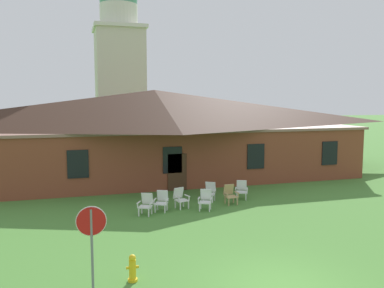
% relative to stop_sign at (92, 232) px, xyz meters
% --- Properties ---
extents(brick_building, '(26.62, 10.40, 5.77)m').
position_rel_stop_sign_xyz_m(brick_building, '(4.93, 16.26, 1.25)').
color(brick_building, brown).
rests_on(brick_building, ground).
extents(dome_tower, '(5.18, 5.18, 18.21)m').
position_rel_stop_sign_xyz_m(dome_tower, '(4.45, 32.11, 6.60)').
color(dome_tower, beige).
rests_on(dome_tower, ground).
extents(stop_sign, '(0.80, 0.10, 2.38)m').
position_rel_stop_sign_xyz_m(stop_sign, '(0.00, 0.00, 0.00)').
color(stop_sign, slate).
rests_on(stop_sign, ground).
extents(lawn_chair_by_porch, '(0.82, 0.85, 0.96)m').
position_rel_stop_sign_xyz_m(lawn_chair_by_porch, '(2.66, 6.94, -1.19)').
color(lawn_chair_by_porch, silver).
rests_on(lawn_chair_by_porch, ground).
extents(lawn_chair_near_door, '(0.81, 0.85, 0.96)m').
position_rel_stop_sign_xyz_m(lawn_chair_near_door, '(3.46, 7.30, -1.19)').
color(lawn_chair_near_door, white).
rests_on(lawn_chair_near_door, ground).
extents(lawn_chair_left_end, '(0.75, 0.80, 0.96)m').
position_rel_stop_sign_xyz_m(lawn_chair_left_end, '(4.43, 7.61, -1.19)').
color(lawn_chair_left_end, silver).
rests_on(lawn_chair_left_end, ground).
extents(lawn_chair_middle, '(0.80, 0.84, 0.96)m').
position_rel_stop_sign_xyz_m(lawn_chair_middle, '(5.47, 6.94, -1.19)').
color(lawn_chair_middle, white).
rests_on(lawn_chair_middle, ground).
extents(lawn_chair_right_end, '(0.84, 0.87, 0.96)m').
position_rel_stop_sign_xyz_m(lawn_chair_right_end, '(6.20, 8.45, -1.19)').
color(lawn_chair_right_end, white).
rests_on(lawn_chair_right_end, ground).
extents(lawn_chair_far_side, '(0.66, 0.69, 0.96)m').
position_rel_stop_sign_xyz_m(lawn_chair_far_side, '(6.98, 7.63, -1.19)').
color(lawn_chair_far_side, tan).
rests_on(lawn_chair_far_side, ground).
extents(lawn_chair_under_eave, '(0.80, 0.84, 0.96)m').
position_rel_stop_sign_xyz_m(lawn_chair_under_eave, '(7.92, 8.39, -1.19)').
color(lawn_chair_under_eave, white).
rests_on(lawn_chair_under_eave, ground).
extents(fire_hydrant, '(0.36, 0.28, 0.79)m').
position_rel_stop_sign_xyz_m(fire_hydrant, '(1.12, 0.39, -1.31)').
color(fire_hydrant, gold).
rests_on(fire_hydrant, ground).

